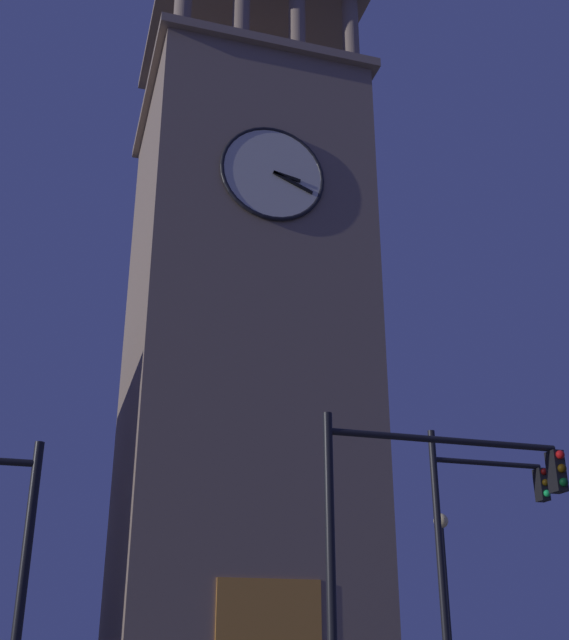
{
  "coord_description": "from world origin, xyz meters",
  "views": [
    {
      "loc": [
        7.05,
        26.09,
        1.94
      ],
      "look_at": [
        -1.43,
        -2.28,
        14.34
      ],
      "focal_mm": 44.77,
      "sensor_mm": 36.0,
      "label": 1
    }
  ],
  "objects_px": {
    "traffic_signal_far": "(415,523)",
    "clocktower": "(241,356)",
    "street_lamp": "(445,577)",
    "traffic_signal_mid": "(473,541)"
  },
  "relations": [
    {
      "from": "traffic_signal_far",
      "to": "clocktower",
      "type": "bearing_deg",
      "value": -92.52
    },
    {
      "from": "clocktower",
      "to": "street_lamp",
      "type": "xyz_separation_m",
      "value": [
        -4.74,
        6.42,
        -8.63
      ]
    },
    {
      "from": "clocktower",
      "to": "traffic_signal_far",
      "type": "relative_size",
      "value": 5.53
    },
    {
      "from": "clocktower",
      "to": "street_lamp",
      "type": "bearing_deg",
      "value": 126.44
    },
    {
      "from": "traffic_signal_mid",
      "to": "traffic_signal_far",
      "type": "distance_m",
      "value": 4.84
    },
    {
      "from": "traffic_signal_mid",
      "to": "street_lamp",
      "type": "relative_size",
      "value": 1.14
    },
    {
      "from": "traffic_signal_mid",
      "to": "street_lamp",
      "type": "distance_m",
      "value": 6.29
    },
    {
      "from": "clocktower",
      "to": "traffic_signal_far",
      "type": "xyz_separation_m",
      "value": [
        0.7,
        15.94,
        -8.67
      ]
    },
    {
      "from": "street_lamp",
      "to": "traffic_signal_mid",
      "type": "bearing_deg",
      "value": 68.52
    },
    {
      "from": "traffic_signal_mid",
      "to": "street_lamp",
      "type": "height_order",
      "value": "traffic_signal_mid"
    }
  ]
}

